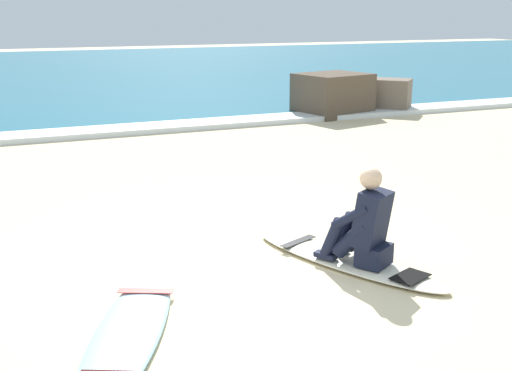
# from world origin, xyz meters

# --- Properties ---
(ground_plane) EXTENTS (80.00, 80.00, 0.00)m
(ground_plane) POSITION_xyz_m (0.00, 0.00, 0.00)
(ground_plane) COLOR beige
(sea) EXTENTS (80.00, 28.00, 0.10)m
(sea) POSITION_xyz_m (0.00, 21.28, 0.05)
(sea) COLOR teal
(sea) RESTS_ON ground
(breaking_foam) EXTENTS (80.00, 0.90, 0.11)m
(breaking_foam) POSITION_xyz_m (0.00, 7.58, 0.06)
(breaking_foam) COLOR white
(breaking_foam) RESTS_ON ground
(surfboard_main) EXTENTS (1.33, 2.27, 0.08)m
(surfboard_main) POSITION_xyz_m (0.91, -0.39, 0.04)
(surfboard_main) COLOR #EFE5C6
(surfboard_main) RESTS_ON ground
(surfer_seated) EXTENTS (0.64, 0.77, 0.95)m
(surfer_seated) POSITION_xyz_m (0.97, -0.58, 0.44)
(surfer_seated) COLOR black
(surfer_seated) RESTS_ON surfboard_main
(surfboard_spare_near) EXTENTS (1.48, 2.34, 0.08)m
(surfboard_spare_near) POSITION_xyz_m (-1.40, -0.99, 0.04)
(surfboard_spare_near) COLOR #9ED1E5
(surfboard_spare_near) RESTS_ON ground
(rock_outcrop_distant) EXTENTS (3.07, 2.85, 0.98)m
(rock_outcrop_distant) POSITION_xyz_m (6.13, 8.16, 0.41)
(rock_outcrop_distant) COLOR #756656
(rock_outcrop_distant) RESTS_ON ground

